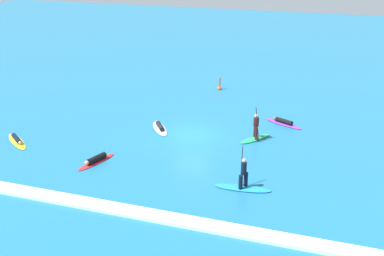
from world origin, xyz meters
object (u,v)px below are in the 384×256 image
(surfer_on_white_board, at_px, (160,127))
(surfer_on_purple_board, at_px, (283,122))
(surfer_on_green_board, at_px, (256,132))
(surfer_on_blue_board, at_px, (243,183))
(marker_buoy, at_px, (220,87))
(surfer_on_yellow_board, at_px, (17,140))
(surfer_on_red_board, at_px, (96,160))

(surfer_on_white_board, bearing_deg, surfer_on_purple_board, -100.57)
(surfer_on_green_board, bearing_deg, surfer_on_white_board, -52.41)
(surfer_on_purple_board, bearing_deg, surfer_on_green_board, 94.46)
(surfer_on_blue_board, bearing_deg, marker_buoy, -76.26)
(marker_buoy, bearing_deg, surfer_on_yellow_board, -122.27)
(surfer_on_green_board, bearing_deg, surfer_on_blue_board, 40.94)
(surfer_on_purple_board, distance_m, surfer_on_green_board, 3.66)
(surfer_on_green_board, height_order, surfer_on_blue_board, surfer_on_green_board)
(surfer_on_purple_board, relative_size, surfer_on_yellow_board, 1.03)
(surfer_on_yellow_board, bearing_deg, surfer_on_white_board, 69.62)
(surfer_on_purple_board, xyz_separation_m, surfer_on_green_board, (-1.37, -3.37, 0.36))
(surfer_on_green_board, relative_size, surfer_on_yellow_board, 0.85)
(surfer_on_white_board, distance_m, surfer_on_red_board, 6.36)
(surfer_on_green_board, xyz_separation_m, surfer_on_yellow_board, (-14.84, -5.31, -0.38))
(surfer_on_red_board, bearing_deg, surfer_on_purple_board, 152.99)
(surfer_on_green_board, bearing_deg, marker_buoy, -117.25)
(surfer_on_yellow_board, bearing_deg, surfer_on_blue_board, 32.21)
(surfer_on_white_board, height_order, surfer_on_yellow_board, surfer_on_white_board)
(surfer_on_red_board, distance_m, marker_buoy, 16.73)
(surfer_on_blue_board, height_order, surfer_on_red_board, surfer_on_blue_board)
(surfer_on_white_board, relative_size, surfer_on_red_board, 0.96)
(surfer_on_purple_board, xyz_separation_m, marker_buoy, (-6.54, 6.64, 0.10))
(surfer_on_blue_board, relative_size, marker_buoy, 2.52)
(surfer_on_green_board, distance_m, surfer_on_yellow_board, 15.76)
(surfer_on_purple_board, bearing_deg, surfer_on_white_board, 50.65)
(surfer_on_green_board, height_order, surfer_on_red_board, surfer_on_green_board)
(surfer_on_purple_board, distance_m, marker_buoy, 9.32)
(surfer_on_white_board, height_order, surfer_on_red_board, surfer_on_red_board)
(marker_buoy, bearing_deg, surfer_on_red_board, -101.13)
(surfer_on_green_board, distance_m, surfer_on_blue_board, 6.80)
(surfer_on_red_board, bearing_deg, surfer_on_green_board, 145.29)
(surfer_on_yellow_board, relative_size, marker_buoy, 2.37)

